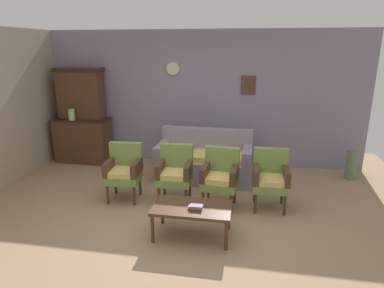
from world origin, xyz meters
TOP-DOWN VIEW (x-y plane):
  - ground_plane at (0.00, 0.00)m, footprint 7.68×7.68m
  - wall_back_with_decor at (0.00, 2.63)m, footprint 6.40×0.09m
  - side_cabinet at (-2.50, 2.25)m, footprint 1.16×0.55m
  - cabinet_upper_hutch at (-2.50, 2.33)m, footprint 0.99×0.38m
  - vase_on_cabinet at (-2.61, 2.08)m, footprint 0.13×0.13m
  - floral_couch at (0.17, 1.71)m, footprint 1.73×0.84m
  - armchair_by_doorway at (-0.98, 0.65)m, footprint 0.56×0.53m
  - armchair_near_cabinet at (-0.16, 0.72)m, footprint 0.54×0.51m
  - armchair_near_couch_end at (0.56, 0.66)m, footprint 0.56×0.53m
  - armchair_row_middle at (1.31, 0.74)m, footprint 0.53×0.50m
  - coffee_table at (0.29, -0.27)m, footprint 1.00×0.56m
  - book_stack_on_table at (0.34, -0.33)m, footprint 0.18×0.11m
  - floor_vase_by_wall at (2.85, 2.15)m, footprint 0.19×0.19m

SIDE VIEW (x-z plane):
  - ground_plane at x=0.00m, z-range 0.00..0.00m
  - floor_vase_by_wall at x=2.85m, z-range 0.00..0.55m
  - floral_couch at x=0.17m, z-range -0.12..0.78m
  - coffee_table at x=0.29m, z-range 0.17..0.59m
  - book_stack_on_table at x=0.34m, z-range 0.42..0.48m
  - side_cabinet at x=-2.50m, z-range 0.00..0.93m
  - armchair_by_doorway at x=-0.98m, z-range 0.05..0.95m
  - armchair_near_cabinet at x=-0.16m, z-range 0.05..0.95m
  - armchair_near_couch_end at x=0.56m, z-range 0.05..0.95m
  - armchair_row_middle at x=1.31m, z-range 0.05..0.95m
  - vase_on_cabinet at x=-2.61m, z-range 0.93..1.16m
  - wall_back_with_decor at x=0.00m, z-range 0.00..2.70m
  - cabinet_upper_hutch at x=-2.50m, z-range 0.94..1.97m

